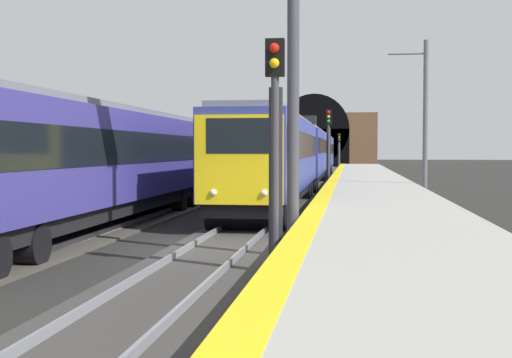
{
  "coord_description": "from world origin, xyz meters",
  "views": [
    {
      "loc": [
        -16.71,
        -3.27,
        2.55
      ],
      "look_at": [
        10.04,
        0.5,
        1.38
      ],
      "focal_mm": 47.54,
      "sensor_mm": 36.0,
      "label": 1
    }
  ],
  "objects_px": {
    "overhead_signal_gantry": "(115,14)",
    "train_adjacent_platform": "(175,156)",
    "railway_signal_far": "(339,148)",
    "railway_signal_mid": "(329,140)",
    "catenary_mast_near": "(425,122)",
    "train_main_approaching": "(304,153)",
    "railway_signal_near": "(275,137)"
  },
  "relations": [
    {
      "from": "railway_signal_near",
      "to": "overhead_signal_gantry",
      "type": "xyz_separation_m",
      "value": [
        2.13,
        4.1,
        2.98
      ]
    },
    {
      "from": "overhead_signal_gantry",
      "to": "catenary_mast_near",
      "type": "height_order",
      "value": "overhead_signal_gantry"
    },
    {
      "from": "railway_signal_mid",
      "to": "catenary_mast_near",
      "type": "height_order",
      "value": "catenary_mast_near"
    },
    {
      "from": "train_main_approaching",
      "to": "railway_signal_mid",
      "type": "bearing_deg",
      "value": 47.48
    },
    {
      "from": "train_main_approaching",
      "to": "railway_signal_mid",
      "type": "xyz_separation_m",
      "value": [
        -1.59,
        -1.75,
        0.89
      ]
    },
    {
      "from": "railway_signal_mid",
      "to": "catenary_mast_near",
      "type": "xyz_separation_m",
      "value": [
        -14.62,
        -4.77,
        0.63
      ]
    },
    {
      "from": "railway_signal_far",
      "to": "overhead_signal_gantry",
      "type": "distance_m",
      "value": 70.05
    },
    {
      "from": "catenary_mast_near",
      "to": "railway_signal_near",
      "type": "bearing_deg",
      "value": 164.8
    },
    {
      "from": "train_adjacent_platform",
      "to": "overhead_signal_gantry",
      "type": "bearing_deg",
      "value": 8.9
    },
    {
      "from": "catenary_mast_near",
      "to": "train_adjacent_platform",
      "type": "bearing_deg",
      "value": 95.43
    },
    {
      "from": "overhead_signal_gantry",
      "to": "train_adjacent_platform",
      "type": "bearing_deg",
      "value": 9.27
    },
    {
      "from": "railway_signal_mid",
      "to": "overhead_signal_gantry",
      "type": "height_order",
      "value": "overhead_signal_gantry"
    },
    {
      "from": "train_adjacent_platform",
      "to": "railway_signal_mid",
      "type": "distance_m",
      "value": 16.98
    },
    {
      "from": "railway_signal_near",
      "to": "catenary_mast_near",
      "type": "height_order",
      "value": "catenary_mast_near"
    },
    {
      "from": "railway_signal_near",
      "to": "catenary_mast_near",
      "type": "distance_m",
      "value": 18.23
    },
    {
      "from": "train_main_approaching",
      "to": "railway_signal_near",
      "type": "xyz_separation_m",
      "value": [
        -33.77,
        -1.75,
        0.52
      ]
    },
    {
      "from": "railway_signal_mid",
      "to": "catenary_mast_near",
      "type": "distance_m",
      "value": 15.39
    },
    {
      "from": "railway_signal_far",
      "to": "catenary_mast_near",
      "type": "xyz_separation_m",
      "value": [
        -54.43,
        -4.77,
        0.99
      ]
    },
    {
      "from": "railway_signal_far",
      "to": "catenary_mast_near",
      "type": "height_order",
      "value": "catenary_mast_near"
    },
    {
      "from": "railway_signal_far",
      "to": "railway_signal_mid",
      "type": "bearing_deg",
      "value": 0.0
    },
    {
      "from": "railway_signal_near",
      "to": "railway_signal_far",
      "type": "bearing_deg",
      "value": -180.0
    },
    {
      "from": "train_main_approaching",
      "to": "overhead_signal_gantry",
      "type": "xyz_separation_m",
      "value": [
        -31.64,
        2.34,
        3.51
      ]
    },
    {
      "from": "railway_signal_mid",
      "to": "catenary_mast_near",
      "type": "bearing_deg",
      "value": 18.08
    },
    {
      "from": "train_main_approaching",
      "to": "railway_signal_near",
      "type": "height_order",
      "value": "train_main_approaching"
    },
    {
      "from": "railway_signal_mid",
      "to": "overhead_signal_gantry",
      "type": "bearing_deg",
      "value": -7.76
    },
    {
      "from": "train_adjacent_platform",
      "to": "railway_signal_mid",
      "type": "relative_size",
      "value": 7.36
    },
    {
      "from": "railway_signal_near",
      "to": "railway_signal_far",
      "type": "xyz_separation_m",
      "value": [
        72.0,
        0.0,
        0.0
      ]
    },
    {
      "from": "overhead_signal_gantry",
      "to": "railway_signal_far",
      "type": "bearing_deg",
      "value": -3.36
    },
    {
      "from": "railway_signal_far",
      "to": "overhead_signal_gantry",
      "type": "height_order",
      "value": "overhead_signal_gantry"
    },
    {
      "from": "train_adjacent_platform",
      "to": "overhead_signal_gantry",
      "type": "xyz_separation_m",
      "value": [
        -14.37,
        -2.34,
        3.55
      ]
    },
    {
      "from": "train_main_approaching",
      "to": "overhead_signal_gantry",
      "type": "height_order",
      "value": "overhead_signal_gantry"
    },
    {
      "from": "railway_signal_near",
      "to": "railway_signal_mid",
      "type": "distance_m",
      "value": 32.19
    }
  ]
}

